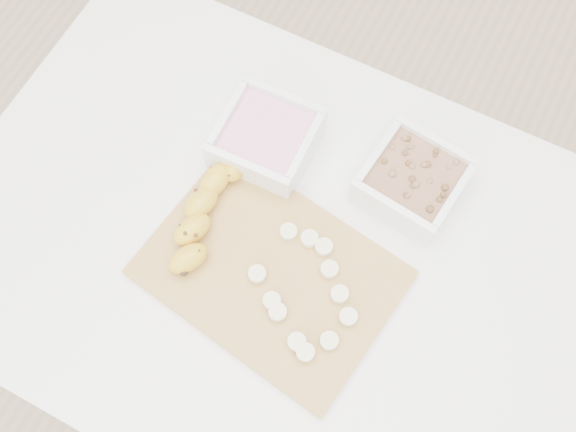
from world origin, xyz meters
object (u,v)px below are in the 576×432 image
at_px(cutting_board, 270,273).
at_px(banana, 207,211).
at_px(bowl_yogurt, 266,138).
at_px(bowl_granola, 412,181).
at_px(table, 280,266).

relative_size(cutting_board, banana, 1.64).
bearing_deg(cutting_board, banana, 164.03).
relative_size(bowl_yogurt, bowl_granola, 0.95).
distance_m(bowl_granola, banana, 0.31).
bearing_deg(bowl_granola, cutting_board, -120.20).
relative_size(bowl_yogurt, cutting_board, 0.42).
xyz_separation_m(bowl_yogurt, banana, (-0.02, -0.14, -0.00)).
bearing_deg(banana, bowl_granola, 44.40).
xyz_separation_m(cutting_board, banana, (-0.12, 0.03, 0.03)).
bearing_deg(table, cutting_board, -78.60).
distance_m(bowl_yogurt, cutting_board, 0.21).
distance_m(bowl_yogurt, bowl_granola, 0.23).
bearing_deg(cutting_board, bowl_granola, 59.80).
distance_m(table, bowl_granola, 0.25).
xyz_separation_m(bowl_yogurt, cutting_board, (0.10, -0.18, -0.03)).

